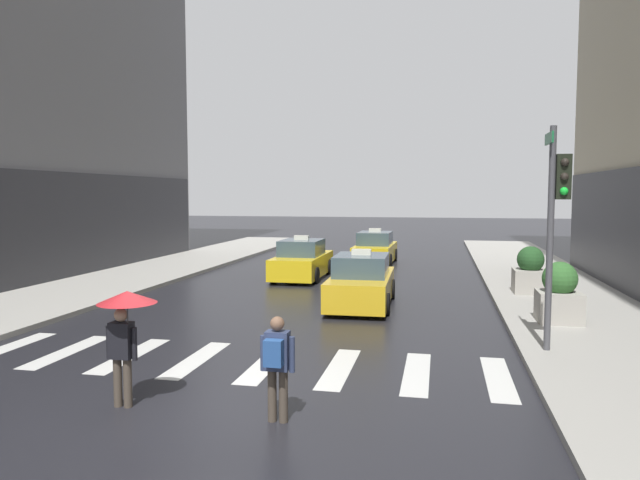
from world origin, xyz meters
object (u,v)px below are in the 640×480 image
traffic_light_pole (556,206)px  pedestrian_with_backpack (277,361)px  planter_mid_block (530,272)px  taxi_second (302,261)px  planter_near_corner (559,295)px  pedestrian_with_umbrella (125,317)px  taxi_third (375,250)px  taxi_lead (362,283)px

traffic_light_pole → pedestrian_with_backpack: bearing=-135.8°
traffic_light_pole → planter_mid_block: (0.63, 7.54, -2.38)m
traffic_light_pole → taxi_second: bearing=127.8°
planter_near_corner → planter_mid_block: size_ratio=1.00×
traffic_light_pole → taxi_second: traffic_light_pole is taller
taxi_second → pedestrian_with_umbrella: bearing=-87.7°
planter_near_corner → taxi_second: bearing=139.9°
taxi_second → planter_near_corner: taxi_second is taller
traffic_light_pole → planter_mid_block: traffic_light_pole is taller
taxi_third → pedestrian_with_umbrella: (-1.84, -20.52, 0.79)m
planter_near_corner → pedestrian_with_umbrella: bearing=-137.1°
pedestrian_with_umbrella → pedestrian_with_backpack: 2.66m
pedestrian_with_umbrella → pedestrian_with_backpack: (2.60, -0.12, -0.54)m
traffic_light_pole → taxi_third: traffic_light_pole is taller
taxi_second → pedestrian_with_backpack: (3.20, -15.00, 0.25)m
pedestrian_with_umbrella → planter_near_corner: (8.12, 7.54, -0.64)m
taxi_lead → pedestrian_with_backpack: bearing=-90.2°
taxi_second → pedestrian_with_backpack: 15.34m
traffic_light_pole → taxi_lead: traffic_light_pole is taller
pedestrian_with_backpack → planter_near_corner: planter_near_corner is taller
taxi_lead → pedestrian_with_umbrella: 9.84m
traffic_light_pole → planter_mid_block: bearing=85.2°
taxi_lead → taxi_third: 11.10m
taxi_second → taxi_third: bearing=66.7°
taxi_second → pedestrian_with_backpack: size_ratio=2.75×
pedestrian_with_umbrella → planter_mid_block: (8.06, 12.10, -0.64)m
taxi_second → planter_near_corner: bearing=-40.1°
pedestrian_with_umbrella → planter_mid_block: bearing=56.3°
traffic_light_pole → taxi_third: size_ratio=1.05×
taxi_lead → planter_mid_block: taxi_lead is taller
traffic_light_pole → taxi_lead: (-4.79, 4.89, -2.53)m
taxi_second → planter_near_corner: (8.72, -7.34, 0.15)m
traffic_light_pole → pedestrian_with_backpack: traffic_light_pole is taller
taxi_lead → pedestrian_with_umbrella: pedestrian_with_umbrella is taller
taxi_second → pedestrian_with_backpack: taxi_second is taller
traffic_light_pole → planter_near_corner: traffic_light_pole is taller
taxi_lead → pedestrian_with_umbrella: bearing=-105.6°
traffic_light_pole → taxi_second: size_ratio=1.06×
taxi_lead → planter_near_corner: (5.49, -1.91, 0.15)m
taxi_lead → pedestrian_with_backpack: taxi_lead is taller
pedestrian_with_umbrella → taxi_third: bearing=84.9°
pedestrian_with_backpack → planter_mid_block: size_ratio=1.03×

